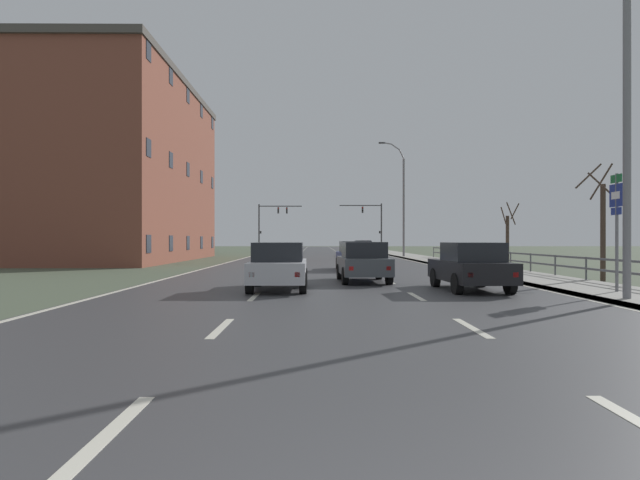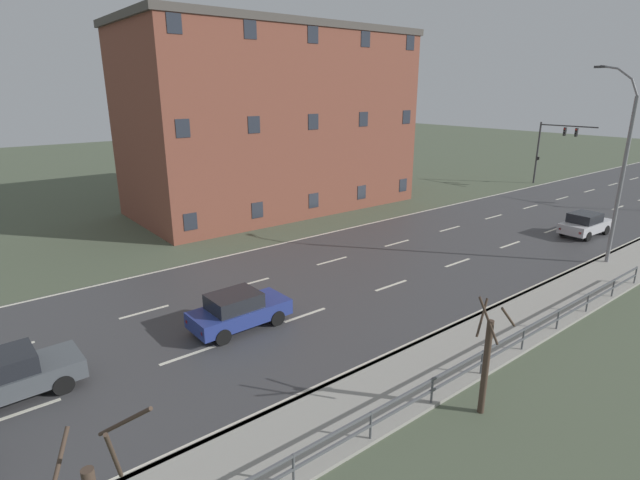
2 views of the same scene
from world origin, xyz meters
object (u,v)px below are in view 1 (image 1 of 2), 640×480
Objects in this scene: traffic_signal_left at (270,219)px; car_mid_centre at (363,248)px; car_far_left at (355,255)px; car_far_right at (279,266)px; car_distant at (363,262)px; car_near_right at (471,266)px; street_lamp_midground at (402,201)px; traffic_signal_right at (374,220)px; brick_building at (120,171)px; highway_sign at (617,217)px; street_lamp_foreground at (621,87)px.

traffic_signal_left is 1.51× the size of car_mid_centre.
car_far_left and car_mid_centre have the same top height.
car_distant is at bearing 46.38° from car_far_right.
car_far_right is (-3.33, -11.33, 0.00)m from car_far_left.
car_near_right is (2.90, -11.52, 0.00)m from car_far_left.
car_far_right is 0.99× the size of car_near_right.
street_lamp_midground is 1.71× the size of traffic_signal_left.
car_distant is 4.69m from car_near_right.
car_distant is at bearing 130.80° from car_near_right.
traffic_signal_right is 34.58m from brick_building.
street_lamp_midground is 2.94× the size of highway_sign.
car_near_right is (-2.99, 3.30, -4.86)m from street_lamp_foreground.
car_far_right is 4.46m from car_distant.
traffic_signal_left is at bearing 94.84° from car_far_right.
street_lamp_foreground is 2.79× the size of car_near_right.
car_distant is (3.05, 3.25, 0.00)m from car_far_right.
traffic_signal_left is at bearing 104.21° from street_lamp_foreground.
traffic_signal_left is (-13.96, 55.12, -1.33)m from street_lamp_foreground.
brick_building reaches higher than street_lamp_foreground.
car_mid_centre is (-4.17, 37.80, -1.52)m from highway_sign.
highway_sign is 0.88× the size of car_far_right.
car_mid_centre is at bearing 82.46° from car_far_left.
brick_building is (-20.44, 24.77, 6.26)m from car_near_right.
car_distant is at bearing -93.33° from car_far_left.
street_lamp_foreground is 53.85m from traffic_signal_right.
street_lamp_foreground is 16.67m from car_far_left.
brick_building reaches higher than highway_sign.
traffic_signal_left is at bearing 174.51° from traffic_signal_right.
car_mid_centre is 24.12m from brick_building.
street_lamp_foreground is 40.08m from car_mid_centre.
car_far_right and car_mid_centre have the same top height.
street_lamp_midground is at bearing 75.90° from car_distant.
brick_building is (-23.44, -6.90, 1.82)m from street_lamp_midground.
street_lamp_midground is at bearing 91.62° from highway_sign.
highway_sign is (0.94, 1.86, -3.33)m from street_lamp_foreground.
traffic_signal_left is at bearing 105.63° from highway_sign.
car_far_left is at bearing -97.82° from traffic_signal_right.
traffic_signal_left is at bearing 100.10° from car_near_right.
street_lamp_midground is 33.11m from car_far_right.
car_mid_centre is (-3.22, 39.66, -4.86)m from street_lamp_foreground.
car_near_right is (10.97, -51.82, -3.52)m from traffic_signal_left.
traffic_signal_right reaches higher than car_far_right.
car_far_right is at bearing 159.26° from street_lamp_foreground.
street_lamp_midground reaches higher than car_far_right.
traffic_signal_left reaches higher than car_far_right.
highway_sign is 0.58× the size of traffic_signal_left.
highway_sign is at bearing -36.27° from car_distant.
traffic_signal_right reaches higher than traffic_signal_left.
traffic_signal_left is at bearing 97.38° from car_distant.
street_lamp_foreground is 2.79× the size of car_distant.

